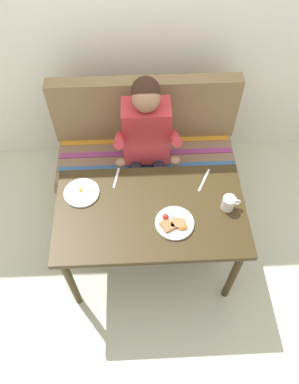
{
  "coord_description": "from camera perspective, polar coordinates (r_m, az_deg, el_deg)",
  "views": [
    {
      "loc": [
        -0.06,
        -1.23,
        2.64
      ],
      "look_at": [
        0.0,
        0.15,
        0.72
      ],
      "focal_mm": 33.97,
      "sensor_mm": 36.0,
      "label": 1
    }
  ],
  "objects": [
    {
      "name": "person",
      "position": [
        2.63,
        -0.42,
        8.06
      ],
      "size": [
        0.45,
        0.61,
        1.21
      ],
      "color": "#BE3139",
      "rests_on": "ground"
    },
    {
      "name": "table",
      "position": [
        2.34,
        0.17,
        -4.01
      ],
      "size": [
        1.2,
        0.7,
        0.73
      ],
      "color": "#332612",
      "rests_on": "ground"
    },
    {
      "name": "plate_breakfast",
      "position": [
        2.21,
        3.89,
        -4.9
      ],
      "size": [
        0.24,
        0.24,
        0.05
      ],
      "color": "white",
      "rests_on": "table"
    },
    {
      "name": "couch",
      "position": [
        3.05,
        -0.54,
        5.07
      ],
      "size": [
        1.44,
        0.56,
        1.0
      ],
      "color": "olive",
      "rests_on": "ground"
    },
    {
      "name": "fork",
      "position": [
        2.43,
        -5.23,
        2.24
      ],
      "size": [
        0.05,
        0.17,
        0.0
      ],
      "primitive_type": "cube",
      "rotation": [
        0.0,
        0.0,
        -0.2
      ],
      "color": "silver",
      "rests_on": "table"
    },
    {
      "name": "coffee_mug",
      "position": [
        2.29,
        12.35,
        -1.71
      ],
      "size": [
        0.12,
        0.08,
        0.1
      ],
      "color": "white",
      "rests_on": "table"
    },
    {
      "name": "ground_plane",
      "position": [
        2.91,
        0.14,
        -10.74
      ],
      "size": [
        8.0,
        8.0,
        0.0
      ],
      "primitive_type": "plane",
      "color": "beige"
    },
    {
      "name": "plate_eggs",
      "position": [
        2.38,
        -10.61,
        -0.1
      ],
      "size": [
        0.23,
        0.23,
        0.04
      ],
      "color": "white",
      "rests_on": "table"
    },
    {
      "name": "back_wall",
      "position": [
        2.84,
        -1.18,
        26.07
      ],
      "size": [
        4.4,
        0.1,
        2.6
      ],
      "primitive_type": "cube",
      "color": "silver",
      "rests_on": "ground"
    },
    {
      "name": "knife",
      "position": [
        2.43,
        8.55,
        1.87
      ],
      "size": [
        0.1,
        0.18,
        0.0
      ],
      "primitive_type": "cube",
      "rotation": [
        0.0,
        0.0,
        -0.48
      ],
      "color": "silver",
      "rests_on": "table"
    }
  ]
}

